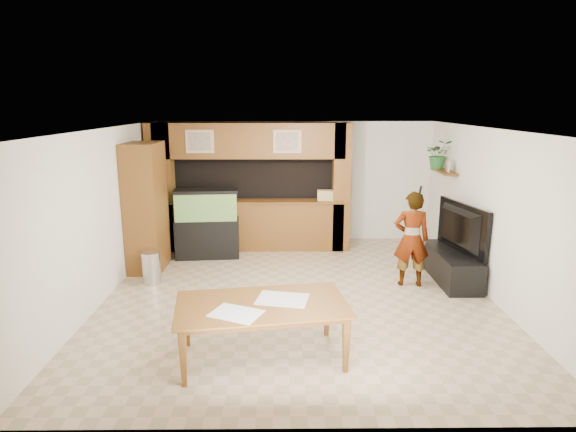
{
  "coord_description": "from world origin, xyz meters",
  "views": [
    {
      "loc": [
        -0.23,
        -7.18,
        2.97
      ],
      "look_at": [
        -0.15,
        0.6,
        1.15
      ],
      "focal_mm": 30.0,
      "sensor_mm": 36.0,
      "label": 1
    }
  ],
  "objects_px": {
    "pantry_cabinet": "(146,207)",
    "aquarium": "(207,224)",
    "television": "(455,228)",
    "dining_table": "(263,333)",
    "person": "(411,239)"
  },
  "relations": [
    {
      "from": "pantry_cabinet",
      "to": "dining_table",
      "type": "height_order",
      "value": "pantry_cabinet"
    },
    {
      "from": "television",
      "to": "dining_table",
      "type": "height_order",
      "value": "television"
    },
    {
      "from": "pantry_cabinet",
      "to": "aquarium",
      "type": "relative_size",
      "value": 1.7
    },
    {
      "from": "pantry_cabinet",
      "to": "dining_table",
      "type": "xyz_separation_m",
      "value": [
        2.22,
        -3.29,
        -0.8
      ]
    },
    {
      "from": "aquarium",
      "to": "person",
      "type": "bearing_deg",
      "value": -27.5
    },
    {
      "from": "television",
      "to": "person",
      "type": "distance_m",
      "value": 0.81
    },
    {
      "from": "television",
      "to": "dining_table",
      "type": "relative_size",
      "value": 0.72
    },
    {
      "from": "television",
      "to": "dining_table",
      "type": "bearing_deg",
      "value": 118.19
    },
    {
      "from": "aquarium",
      "to": "television",
      "type": "height_order",
      "value": "aquarium"
    },
    {
      "from": "television",
      "to": "person",
      "type": "height_order",
      "value": "person"
    },
    {
      "from": "aquarium",
      "to": "television",
      "type": "bearing_deg",
      "value": -21.4
    },
    {
      "from": "aquarium",
      "to": "television",
      "type": "xyz_separation_m",
      "value": [
        4.37,
        -1.34,
        0.27
      ]
    },
    {
      "from": "pantry_cabinet",
      "to": "aquarium",
      "type": "xyz_separation_m",
      "value": [
        0.98,
        0.66,
        -0.49
      ]
    },
    {
      "from": "pantry_cabinet",
      "to": "dining_table",
      "type": "bearing_deg",
      "value": -55.95
    },
    {
      "from": "aquarium",
      "to": "television",
      "type": "relative_size",
      "value": 0.95
    }
  ]
}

